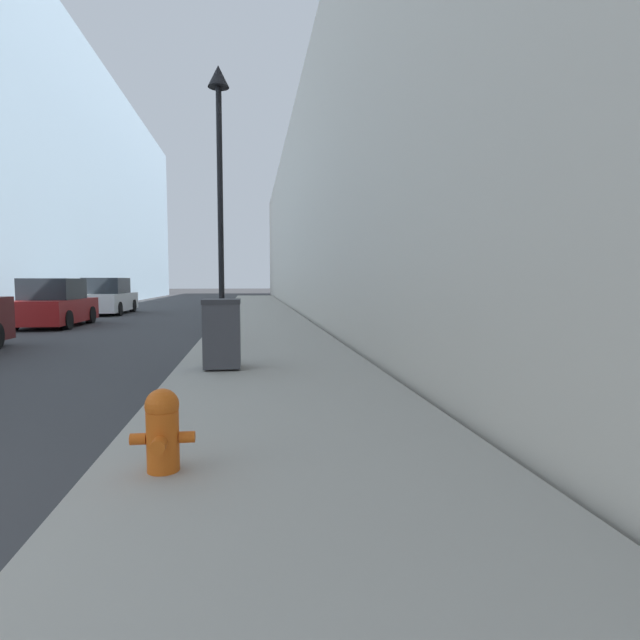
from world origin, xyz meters
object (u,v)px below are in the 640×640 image
Objects in this scene: parked_sedan_near at (54,305)px; parked_sedan_far at (107,298)px; trash_bin at (222,333)px; lamppost at (220,156)px; fire_hydrant at (162,428)px.

parked_sedan_far is at bearing 90.36° from parked_sedan_near.
trash_bin is 11.94m from parked_sedan_near.
parked_sedan_far reaches higher than parked_sedan_near.
lamppost is at bearing -64.61° from parked_sedan_far.
trash_bin is at bearing -86.83° from lamppost.
parked_sedan_far reaches higher than fire_hydrant.
parked_sedan_near reaches higher than trash_bin.
fire_hydrant is 22.30m from parked_sedan_far.
fire_hydrant is at bearing -92.58° from trash_bin.
parked_sedan_far is (-6.20, 13.06, -3.78)m from lamppost.
trash_bin is 5.40m from lamppost.
fire_hydrant is 0.16× the size of parked_sedan_near.
trash_bin is at bearing -69.18° from parked_sedan_far.
parked_sedan_near is 0.87× the size of parked_sedan_far.
parked_sedan_near is (-6.16, 14.67, 0.29)m from fire_hydrant.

